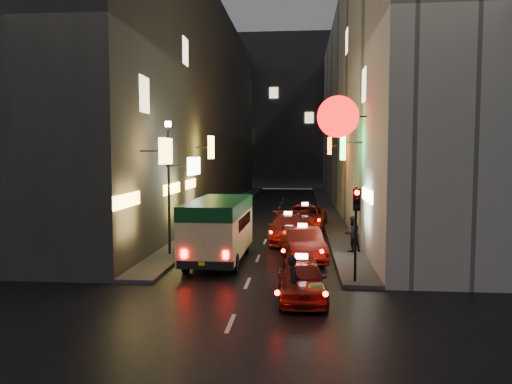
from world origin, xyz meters
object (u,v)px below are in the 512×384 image
(taxi_near, at_px, (301,275))
(pedestrian_crossing, at_px, (293,278))
(traffic_light, at_px, (356,214))
(lamp_post, at_px, (169,178))
(minibus, at_px, (219,223))

(taxi_near, height_order, pedestrian_crossing, pedestrian_crossing)
(traffic_light, bearing_deg, lamp_post, 151.09)
(minibus, height_order, taxi_near, minibus)
(minibus, distance_m, lamp_post, 3.31)
(pedestrian_crossing, bearing_deg, lamp_post, 31.13)
(traffic_light, bearing_deg, minibus, 147.57)
(minibus, xyz_separation_m, lamp_post, (-2.51, 0.92, 1.94))
(taxi_near, bearing_deg, traffic_light, 42.13)
(traffic_light, relative_size, lamp_post, 0.56)
(traffic_light, xyz_separation_m, lamp_post, (-8.20, 4.53, 1.04))
(pedestrian_crossing, height_order, traffic_light, traffic_light)
(taxi_near, relative_size, traffic_light, 1.44)
(minibus, xyz_separation_m, taxi_near, (3.71, -5.40, -0.99))
(taxi_near, height_order, traffic_light, traffic_light)
(pedestrian_crossing, bearing_deg, minibus, 20.25)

